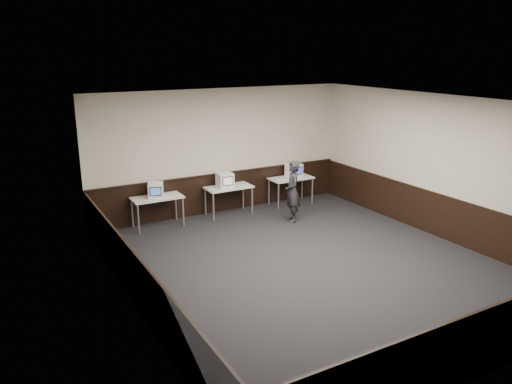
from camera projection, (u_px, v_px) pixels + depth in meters
floor at (309, 265)px, 9.93m from camera, size 8.00×8.00×0.00m
ceiling at (314, 102)px, 9.05m from camera, size 8.00×8.00×0.00m
back_wall at (221, 151)px, 12.85m from camera, size 7.00×0.00×7.00m
front_wall at (501, 263)px, 6.14m from camera, size 7.00×0.00×7.00m
left_wall at (130, 216)px, 7.85m from camera, size 0.00×8.00×8.00m
right_wall at (440, 167)px, 11.14m from camera, size 0.00×8.00×8.00m
wainscot_back at (222, 192)px, 13.13m from camera, size 6.98×0.04×1.00m
wainscot_front at (488, 341)px, 6.46m from camera, size 6.98×0.04×1.00m
wainscot_left at (135, 280)px, 8.16m from camera, size 0.04×7.98×1.00m
wainscot_right at (434, 214)px, 11.43m from camera, size 0.04×7.98×1.00m
wainscot_rail at (222, 173)px, 12.97m from camera, size 6.98×0.06×0.04m
desk_left at (157, 200)px, 11.87m from camera, size 1.20×0.60×0.75m
desk_center at (229, 189)px, 12.76m from camera, size 1.20×0.60×0.75m
desk_right at (291, 180)px, 13.66m from camera, size 1.20×0.60×0.75m
emac_left at (156, 190)px, 11.77m from camera, size 0.46×0.47×0.35m
emac_center at (225, 180)px, 12.63m from camera, size 0.40×0.43×0.38m
emac_right at (294, 170)px, 13.68m from camera, size 0.42×0.44×0.36m
person at (292, 192)px, 12.23m from camera, size 0.54×0.65×1.53m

